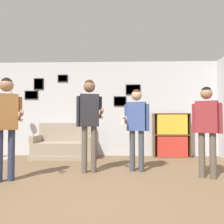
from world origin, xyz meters
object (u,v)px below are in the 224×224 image
at_px(couch, 64,146).
at_px(person_watcher_holding_cup, 137,121).
at_px(floor_lamp, 9,115).
at_px(bookshelf, 171,135).
at_px(person_player_foreground_left, 6,117).
at_px(person_player_foreground_center, 89,114).
at_px(person_spectator_near_bookshelf, 207,122).

relative_size(couch, person_watcher_holding_cup, 0.99).
relative_size(couch, floor_lamp, 0.90).
distance_m(bookshelf, floor_lamp, 4.38).
bearing_deg(person_player_foreground_left, person_player_foreground_center, 26.15).
relative_size(couch, person_player_foreground_left, 0.93).
bearing_deg(floor_lamp, couch, 10.69).
xyz_separation_m(person_player_foreground_left, person_spectator_near_bookshelf, (3.43, 0.31, -0.09)).
xyz_separation_m(person_watcher_holding_cup, person_spectator_near_bookshelf, (1.20, -0.47, -0.02)).
height_order(person_player_foreground_center, person_watcher_holding_cup, person_player_foreground_center).
relative_size(person_watcher_holding_cup, person_spectator_near_bookshelf, 1.02).
bearing_deg(person_watcher_holding_cup, person_player_foreground_left, -160.83).
xyz_separation_m(person_player_foreground_center, person_spectator_near_bookshelf, (2.12, -0.33, -0.15)).
distance_m(bookshelf, person_player_foreground_left, 4.17).
height_order(person_player_foreground_left, person_player_foreground_center, person_player_foreground_center).
relative_size(couch, person_player_foreground_center, 0.89).
bearing_deg(couch, bookshelf, 3.78).
height_order(couch, person_spectator_near_bookshelf, person_spectator_near_bookshelf).
bearing_deg(person_watcher_holding_cup, person_spectator_near_bookshelf, -21.33).
height_order(person_player_foreground_left, person_watcher_holding_cup, person_player_foreground_left).
relative_size(bookshelf, floor_lamp, 0.67).
bearing_deg(person_watcher_holding_cup, bookshelf, 57.31).
bearing_deg(bookshelf, couch, -176.22).
height_order(person_watcher_holding_cup, person_spectator_near_bookshelf, person_watcher_holding_cup).
height_order(floor_lamp, person_watcher_holding_cup, floor_lamp).
bearing_deg(couch, person_spectator_near_bookshelf, -33.17).
bearing_deg(couch, person_player_foreground_left, -100.19).
xyz_separation_m(floor_lamp, person_spectator_near_bookshelf, (4.43, -1.71, -0.17)).
xyz_separation_m(person_player_foreground_left, person_player_foreground_center, (1.31, 0.64, 0.06)).
xyz_separation_m(bookshelf, floor_lamp, (-4.32, -0.46, 0.55)).
relative_size(couch, bookshelf, 1.35).
relative_size(bookshelf, person_player_foreground_left, 0.69).
bearing_deg(floor_lamp, person_player_foreground_left, -63.76).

